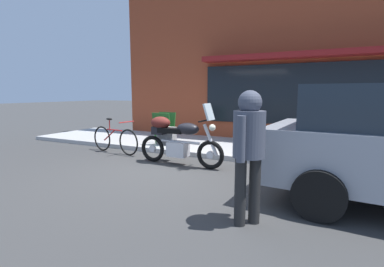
# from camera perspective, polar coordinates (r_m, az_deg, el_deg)

# --- Properties ---
(ground_plane) EXTENTS (80.00, 80.00, 0.00)m
(ground_plane) POSITION_cam_1_polar(r_m,az_deg,el_deg) (6.05, -5.49, -7.29)
(ground_plane) COLOR #383838
(touring_motorcycle) EXTENTS (2.09, 0.69, 1.39)m
(touring_motorcycle) POSITION_cam_1_polar(r_m,az_deg,el_deg) (6.43, -3.31, -0.90)
(touring_motorcycle) COLOR black
(touring_motorcycle) RESTS_ON ground_plane
(parked_bicycle) EXTENTS (1.73, 0.48, 0.93)m
(parked_bicycle) POSITION_cam_1_polar(r_m,az_deg,el_deg) (7.92, -15.10, -1.09)
(parked_bicycle) COLOR black
(parked_bicycle) RESTS_ON ground_plane
(pedestrian_walking) EXTENTS (0.42, 0.56, 1.63)m
(pedestrian_walking) POSITION_cam_1_polar(r_m,az_deg,el_deg) (3.48, 11.18, -1.59)
(pedestrian_walking) COLOR #242424
(pedestrian_walking) RESTS_ON ground_plane
(sandwich_board_sign) EXTENTS (0.55, 0.41, 0.92)m
(sandwich_board_sign) POSITION_cam_1_polar(r_m,az_deg,el_deg) (8.23, -5.54, 0.98)
(sandwich_board_sign) COLOR #1E511E
(sandwich_board_sign) RESTS_ON sidewalk_curb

